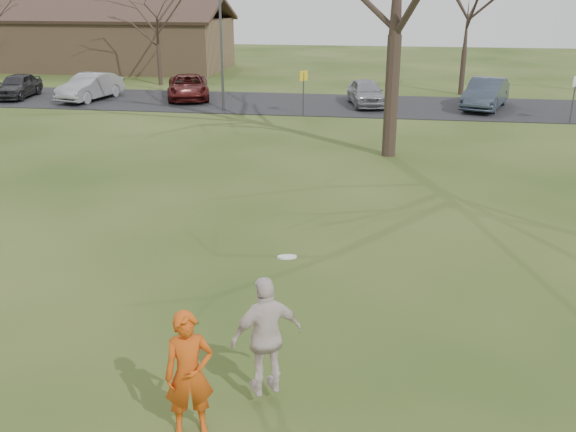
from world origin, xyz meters
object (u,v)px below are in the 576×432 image
(car_0, at_px, (18,86))
(car_5, at_px, (486,94))
(car_1, at_px, (90,87))
(catching_play, at_px, (267,336))
(lamp_post, at_px, (221,27))
(building, at_px, (89,41))
(car_4, at_px, (366,92))
(player_defender, at_px, (189,374))
(car_2, at_px, (188,87))

(car_0, xyz_separation_m, car_5, (24.64, 0.44, 0.09))
(car_5, bearing_deg, car_1, -159.97)
(catching_play, relative_size, lamp_post, 0.33)
(car_1, relative_size, building, 0.20)
(car_0, bearing_deg, lamp_post, -16.54)
(car_4, xyz_separation_m, lamp_post, (-6.83, -2.42, 3.27))
(car_1, height_order, catching_play, catching_play)
(player_defender, relative_size, car_1, 0.43)
(car_5, height_order, building, building)
(car_0, bearing_deg, car_5, -5.94)
(car_4, xyz_separation_m, building, (-20.83, 13.08, 1.23))
(car_5, bearing_deg, catching_play, -85.95)
(catching_play, bearing_deg, car_0, 126.80)
(car_2, bearing_deg, car_0, 168.86)
(player_defender, xyz_separation_m, car_2, (-8.06, 26.19, -0.23))
(car_1, distance_m, building, 14.99)
(car_4, height_order, car_5, car_5)
(player_defender, bearing_deg, car_0, 103.25)
(car_4, relative_size, building, 0.19)
(car_2, xyz_separation_m, building, (-11.32, 12.48, 1.26))
(lamp_post, bearing_deg, building, 132.09)
(car_0, relative_size, car_1, 0.90)
(player_defender, xyz_separation_m, car_0, (-17.33, 25.19, -0.22))
(car_4, height_order, building, building)
(car_0, height_order, car_2, car_0)
(lamp_post, bearing_deg, car_2, 131.63)
(car_2, relative_size, car_5, 1.03)
(car_1, height_order, car_2, car_1)
(car_1, distance_m, lamp_post, 8.61)
(car_0, distance_m, lamp_post, 12.56)
(player_defender, height_order, car_5, player_defender)
(car_5, bearing_deg, car_4, -161.08)
(building, distance_m, lamp_post, 20.99)
(car_2, relative_size, car_4, 1.19)
(catching_play, bearing_deg, building, 118.18)
(player_defender, distance_m, car_2, 27.40)
(player_defender, distance_m, car_1, 28.32)
(catching_play, bearing_deg, car_4, 88.72)
(car_4, xyz_separation_m, car_5, (5.86, 0.04, 0.07))
(player_defender, height_order, building, building)
(car_0, bearing_deg, player_defender, -62.44)
(player_defender, distance_m, car_4, 25.64)
(car_2, xyz_separation_m, catching_play, (8.96, -25.37, 0.41))
(car_1, distance_m, car_4, 14.59)
(car_0, distance_m, car_1, 4.21)
(player_defender, bearing_deg, car_1, 96.33)
(car_5, xyz_separation_m, catching_play, (-6.41, -24.82, 0.32))
(player_defender, bearing_deg, building, 95.34)
(player_defender, height_order, car_1, player_defender)
(car_4, height_order, catching_play, catching_play)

